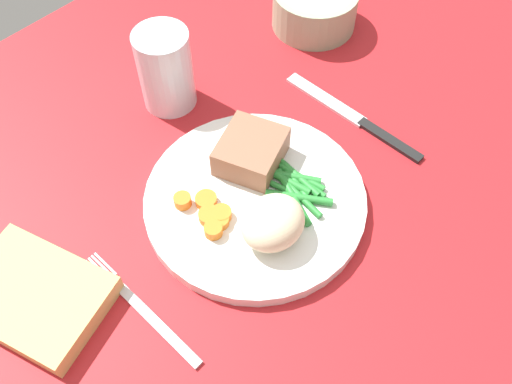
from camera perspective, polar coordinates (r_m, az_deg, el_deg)
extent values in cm
cube|color=red|center=(63.42, 0.68, -1.11)|extent=(120.00, 90.00, 2.00)
cylinder|color=white|center=(61.37, 0.00, -0.96)|extent=(24.59, 24.59, 1.60)
cube|color=#936047|center=(62.32, -0.51, 4.23)|extent=(9.19, 8.78, 3.48)
ellipsoid|color=beige|center=(56.34, 1.75, -3.18)|extent=(7.02, 6.18, 4.46)
cylinder|color=orange|center=(60.21, -7.58, -0.89)|extent=(1.91, 1.91, 1.27)
cylinder|color=orange|center=(58.62, -3.90, -2.94)|extent=(2.31, 2.31, 1.00)
cylinder|color=orange|center=(58.96, -4.79, -2.47)|extent=(2.41, 2.41, 1.05)
cylinder|color=orange|center=(57.98, -4.56, -3.81)|extent=(1.95, 1.95, 1.24)
cylinder|color=orange|center=(60.17, -5.16, -0.84)|extent=(2.38, 2.38, 0.92)
cylinder|color=orange|center=(58.99, -3.56, -2.28)|extent=(2.16, 2.16, 1.05)
cylinder|color=#2D8C38|center=(60.44, 4.66, -0.56)|extent=(1.58, 6.32, 0.72)
cylinder|color=#2D8C38|center=(61.28, 1.96, 0.75)|extent=(1.95, 5.87, 0.66)
cylinder|color=#2D8C38|center=(61.63, 2.99, 1.31)|extent=(1.91, 6.59, 0.87)
cylinder|color=#2D8C38|center=(62.00, 3.04, 1.75)|extent=(4.81, 7.44, 0.86)
cylinder|color=#2D8C38|center=(61.83, 3.93, 1.30)|extent=(2.63, 6.25, 0.65)
cylinder|color=#2D8C38|center=(60.38, 3.85, -0.50)|extent=(3.89, 7.43, 0.81)
cylinder|color=#2D8C38|center=(62.31, 3.86, 2.02)|extent=(1.72, 8.29, 0.79)
cylinder|color=#2D8C38|center=(61.98, 4.82, 1.47)|extent=(1.60, 5.63, 0.73)
cylinder|color=#2D8C38|center=(60.31, 4.46, -0.58)|extent=(4.78, 6.67, 0.89)
cylinder|color=#2D8C38|center=(61.80, 4.72, 1.18)|extent=(0.91, 6.59, 0.65)
cube|color=silver|center=(56.45, -10.53, -12.89)|extent=(1.00, 13.00, 0.40)
cube|color=silver|center=(59.99, -16.14, -7.93)|extent=(0.24, 3.60, 0.40)
cube|color=silver|center=(60.04, -15.84, -7.69)|extent=(0.24, 3.60, 0.40)
cube|color=silver|center=(60.10, -15.55, -7.45)|extent=(0.24, 3.60, 0.40)
cube|color=silver|center=(60.15, -15.25, -7.22)|extent=(0.24, 3.60, 0.40)
cube|color=black|center=(69.37, 13.62, 5.21)|extent=(1.30, 9.00, 0.64)
cube|color=silver|center=(72.58, 7.21, 9.46)|extent=(1.70, 12.00, 0.40)
cylinder|color=silver|center=(69.47, -9.31, 12.35)|extent=(6.70, 6.70, 10.43)
cylinder|color=silver|center=(71.20, -9.04, 10.86)|extent=(6.17, 6.17, 5.34)
cylinder|color=#99B28C|center=(82.14, 6.06, 18.35)|extent=(11.85, 11.85, 5.55)
cylinder|color=beige|center=(81.40, 6.14, 19.05)|extent=(10.08, 10.08, 3.05)
cube|color=#DBBC6B|center=(59.61, -21.88, -9.93)|extent=(13.84, 16.31, 2.38)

